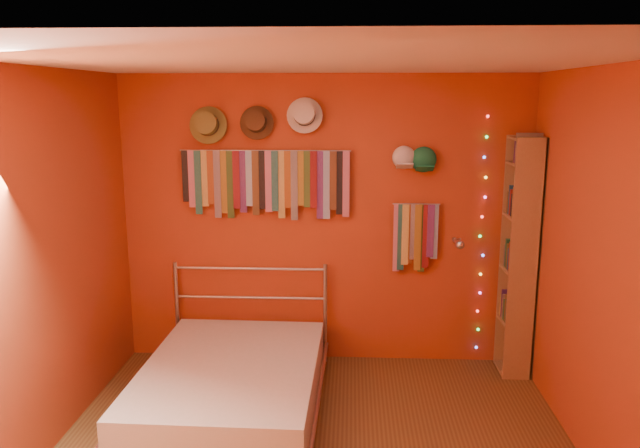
% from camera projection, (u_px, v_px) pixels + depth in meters
% --- Properties ---
extents(back_wall, '(3.50, 0.02, 2.50)m').
position_uv_depth(back_wall, '(325.00, 221.00, 5.39)').
color(back_wall, maroon).
rests_on(back_wall, ground).
extents(right_wall, '(0.02, 3.50, 2.50)m').
position_uv_depth(right_wall, '(614.00, 284.00, 3.59)').
color(right_wall, maroon).
rests_on(right_wall, ground).
extents(left_wall, '(0.02, 3.50, 2.50)m').
position_uv_depth(left_wall, '(23.00, 275.00, 3.76)').
color(left_wall, maroon).
rests_on(left_wall, ground).
extents(ceiling, '(3.50, 3.50, 0.02)m').
position_uv_depth(ceiling, '(311.00, 61.00, 3.42)').
color(ceiling, white).
rests_on(ceiling, back_wall).
extents(tie_rack, '(1.45, 0.03, 0.60)m').
position_uv_depth(tie_rack, '(266.00, 180.00, 5.28)').
color(tie_rack, '#A8A8AD').
rests_on(tie_rack, back_wall).
extents(small_tie_rack, '(0.40, 0.03, 0.60)m').
position_uv_depth(small_tie_rack, '(415.00, 235.00, 5.31)').
color(small_tie_rack, '#A8A8AD').
rests_on(small_tie_rack, back_wall).
extents(fedora_olive, '(0.32, 0.17, 0.31)m').
position_uv_depth(fedora_olive, '(207.00, 124.00, 5.17)').
color(fedora_olive, olive).
rests_on(fedora_olive, back_wall).
extents(fedora_brown, '(0.28, 0.15, 0.28)m').
position_uv_depth(fedora_brown, '(256.00, 122.00, 5.15)').
color(fedora_brown, '#4C311B').
rests_on(fedora_brown, back_wall).
extents(fedora_white, '(0.30, 0.16, 0.29)m').
position_uv_depth(fedora_white, '(304.00, 114.00, 5.12)').
color(fedora_white, silver).
rests_on(fedora_white, back_wall).
extents(cap_white, '(0.19, 0.23, 0.19)m').
position_uv_depth(cap_white, '(404.00, 158.00, 5.19)').
color(cap_white, white).
rests_on(cap_white, back_wall).
extents(cap_green, '(0.20, 0.25, 0.20)m').
position_uv_depth(cap_green, '(424.00, 160.00, 5.18)').
color(cap_green, '#1C7E4D').
rests_on(cap_green, back_wall).
extents(fairy_lights, '(0.06, 0.02, 2.04)m').
position_uv_depth(fairy_lights, '(482.00, 236.00, 5.30)').
color(fairy_lights, '#FF3333').
rests_on(fairy_lights, back_wall).
extents(reading_lamp, '(0.08, 0.33, 0.10)m').
position_uv_depth(reading_lamp, '(459.00, 244.00, 5.11)').
color(reading_lamp, '#A8A8AD').
rests_on(reading_lamp, back_wall).
extents(bookshelf, '(0.25, 0.34, 2.00)m').
position_uv_depth(bookshelf, '(524.00, 256.00, 5.14)').
color(bookshelf, '#956243').
rests_on(bookshelf, ground).
extents(bed, '(1.38, 1.86, 0.89)m').
position_uv_depth(bed, '(231.00, 385.00, 4.62)').
color(bed, '#A8A8AD').
rests_on(bed, ground).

